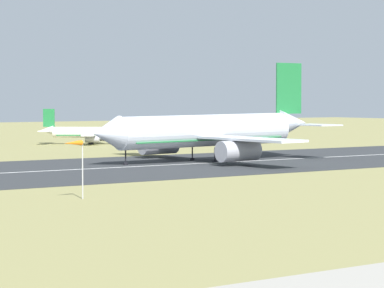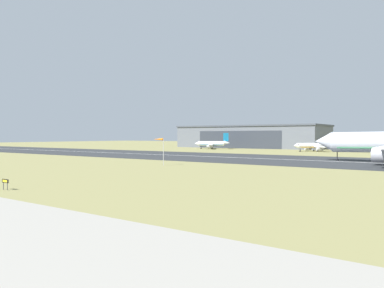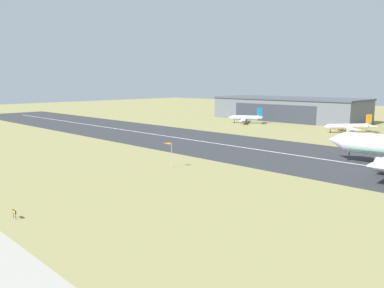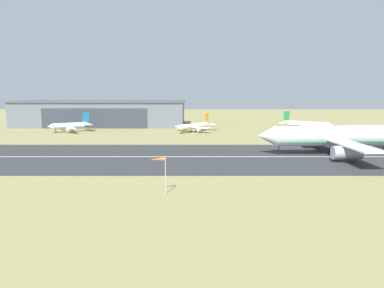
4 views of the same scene
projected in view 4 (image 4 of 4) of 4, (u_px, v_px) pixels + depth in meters
ground_plane at (176, 232)px, 49.42m from camera, size 674.61×674.61×0.00m
runway_strip at (185, 157)px, 105.63m from camera, size 434.61×47.79×0.06m
runway_centreline at (185, 157)px, 105.63m from camera, size 391.15×0.70×0.01m
hangar_building at (104, 113)px, 202.29m from camera, size 88.55×35.39×13.42m
airplane_landing at (339, 136)px, 109.06m from camera, size 47.87×50.80×18.24m
airplane_parked_west at (195, 126)px, 169.93m from camera, size 19.75×21.73×8.08m
airplane_parked_centre at (309, 125)px, 175.39m from camera, size 23.35×20.10×8.82m
airplane_parked_east at (71, 126)px, 169.75m from camera, size 19.49×19.20×8.70m
windsock_pole at (160, 161)px, 66.65m from camera, size 2.76×1.18×6.70m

